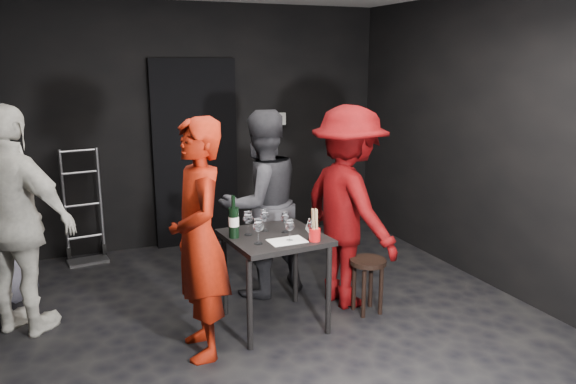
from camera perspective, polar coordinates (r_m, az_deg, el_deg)
name	(u,v)px	position (r m, az deg, el deg)	size (l,w,h in m)	color
floor	(274,334)	(4.51, -1.43, -14.21)	(4.50, 5.00, 0.02)	black
wall_back	(193,126)	(6.44, -9.64, 6.58)	(4.50, 0.04, 2.70)	black
wall_front	(551,293)	(2.04, 25.15, -9.26)	(4.50, 0.04, 2.70)	black
wall_right	(513,146)	(5.30, 21.85, 4.39)	(0.04, 5.00, 2.70)	black
doorway	(195,154)	(6.42, -9.41, 3.87)	(0.95, 0.10, 2.10)	black
wallbox_upper	(265,115)	(6.63, -2.34, 7.81)	(0.12, 0.06, 0.12)	#B7B7B2
wallbox_lower	(281,119)	(6.70, -0.72, 7.46)	(0.10, 0.06, 0.14)	#B7B7B2
hand_truck	(86,240)	(6.33, -19.83, -4.64)	(0.40, 0.34, 1.19)	#B2B2B7
tasting_table	(274,247)	(4.43, -1.39, -5.60)	(0.72, 0.72, 0.75)	black
stool	(368,272)	(4.77, 8.12, -8.03)	(0.30, 0.30, 0.47)	#311F15
server_red	(198,223)	(3.95, -9.10, -3.09)	(0.72, 0.47, 1.96)	maroon
woman_black	(261,194)	(4.97, -2.75, -0.18)	(0.90, 0.49, 1.85)	#28282C
man_maroon	(349,193)	(4.76, 6.19, -0.06)	(1.28, 0.59, 1.98)	#510405
bystander_cream	(13,201)	(4.67, -26.13, -0.85)	(1.24, 0.59, 2.11)	silver
tasting_mat	(287,241)	(4.25, -0.09, -4.99)	(0.28, 0.18, 0.00)	white
wine_glass_a	(258,230)	(4.16, -3.03, -3.88)	(0.08, 0.08, 0.21)	white
wine_glass_b	(248,222)	(4.37, -4.06, -3.06)	(0.08, 0.08, 0.21)	white
wine_glass_c	(265,219)	(4.47, -2.39, -2.77)	(0.07, 0.07, 0.20)	white
wine_glass_d	(290,229)	(4.23, 0.18, -3.80)	(0.07, 0.07, 0.18)	white
wine_glass_e	(312,229)	(4.25, 2.43, -3.77)	(0.07, 0.07, 0.18)	white
wine_glass_f	(285,221)	(4.43, -0.30, -2.99)	(0.07, 0.07, 0.18)	white
wine_bottle	(234,222)	(4.32, -5.53, -3.00)	(0.08, 0.08, 0.33)	black
breadstick_cup	(315,225)	(4.23, 2.74, -3.41)	(0.09, 0.09, 0.27)	red
reserved_card	(309,226)	(4.47, 2.17, -3.46)	(0.07, 0.12, 0.09)	white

